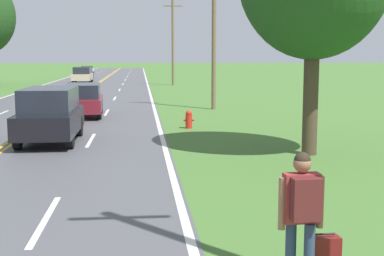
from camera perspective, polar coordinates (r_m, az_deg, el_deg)
hitchhiker_person at (r=6.86m, az=11.68°, el=-8.13°), size 0.59×0.42×1.74m
fire_hydrant at (r=21.42m, az=-0.34°, el=0.95°), size 0.43×0.27×0.73m
utility_pole_midground at (r=29.02m, az=2.37°, el=12.16°), size 1.80×0.24×9.96m
utility_pole_far at (r=52.55m, az=-2.05°, el=9.24°), size 1.80×0.24×8.20m
car_black_suv_mid_near at (r=18.53m, az=-14.89°, el=1.48°), size 1.83×4.31×1.84m
car_maroon_hatchback_mid_far at (r=26.07m, az=-11.50°, el=3.04°), size 1.93×4.38×1.56m
car_champagne_sedan_receding at (r=58.09m, az=-11.62°, el=5.58°), size 2.03×4.64×1.67m
car_dark_blue_hatchback_distant at (r=66.05m, az=-11.40°, el=5.78°), size 1.95×3.56×1.45m
car_white_sedan_horizon at (r=83.38m, az=-11.11°, el=6.10°), size 1.96×4.02×1.27m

